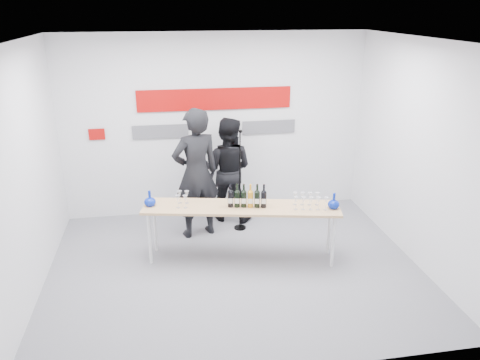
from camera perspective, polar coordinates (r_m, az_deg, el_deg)
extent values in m
plane|color=slate|center=(6.52, -0.63, -10.63)|extent=(5.00, 5.00, 0.00)
cube|color=silver|center=(7.79, -3.03, 6.61)|extent=(5.00, 0.04, 3.00)
cube|color=#A20806|center=(7.66, -3.06, 9.82)|extent=(2.50, 0.02, 0.35)
cube|color=#59595E|center=(7.72, -9.67, 5.84)|extent=(0.90, 0.02, 0.22)
cube|color=#59595E|center=(7.92, 3.52, 6.47)|extent=(0.90, 0.02, 0.22)
cube|color=#A20806|center=(7.79, -17.06, 5.35)|extent=(0.25, 0.02, 0.18)
cube|color=tan|center=(6.39, 0.15, -3.37)|extent=(2.73, 1.07, 0.04)
cylinder|color=silver|center=(6.56, -10.97, -7.00)|extent=(0.04, 0.04, 0.77)
cylinder|color=silver|center=(6.49, 11.29, -7.34)|extent=(0.04, 0.04, 0.77)
cylinder|color=silver|center=(6.87, -10.33, -5.62)|extent=(0.04, 0.04, 0.77)
cylinder|color=silver|center=(6.81, 10.84, -5.93)|extent=(0.04, 0.04, 0.77)
imported|color=black|center=(7.04, -5.39, 0.76)|extent=(0.84, 0.67, 2.01)
imported|color=black|center=(7.62, -1.54, 1.30)|extent=(1.02, 0.92, 1.72)
cylinder|color=black|center=(7.57, 0.00, -5.82)|extent=(0.19, 0.19, 0.02)
cylinder|color=black|center=(7.26, 0.00, -0.25)|extent=(0.02, 0.02, 1.60)
sphere|color=black|center=(6.98, 0.05, 5.95)|extent=(0.05, 0.05, 0.05)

